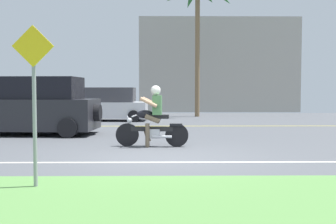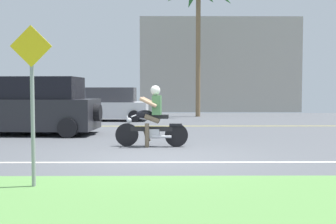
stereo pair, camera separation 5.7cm
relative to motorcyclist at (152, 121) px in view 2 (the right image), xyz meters
name	(u,v)px [view 2 (the right image)]	position (x,y,z in m)	size (l,w,h in m)	color
ground	(160,142)	(0.20, 1.10, -0.72)	(56.00, 30.00, 0.04)	#4C4F54
grass_median	(154,210)	(0.20, -6.00, -0.67)	(56.00, 3.80, 0.06)	#548442
lane_line_near	(158,162)	(0.20, -2.46, -0.69)	(50.40, 0.12, 0.01)	silver
lane_line_far	(161,126)	(0.20, 6.28, -0.69)	(50.40, 0.12, 0.01)	yellow
motorcyclist	(152,121)	(0.00, 0.00, 0.00)	(1.97, 0.64, 1.65)	black
suv_nearby	(30,107)	(-4.31, 3.10, 0.26)	(4.89, 2.42, 1.97)	#232328
parked_car_0	(25,105)	(-7.43, 11.88, 0.01)	(4.19, 2.14, 1.52)	navy
parked_car_1	(108,105)	(-2.46, 9.44, 0.07)	(4.07, 1.99, 1.65)	silver
street_sign	(32,90)	(-1.66, -4.84, 0.82)	(0.62, 0.06, 2.49)	gray
building_far	(217,66)	(4.21, 19.10, 2.57)	(11.11, 4.00, 6.53)	#A8A399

